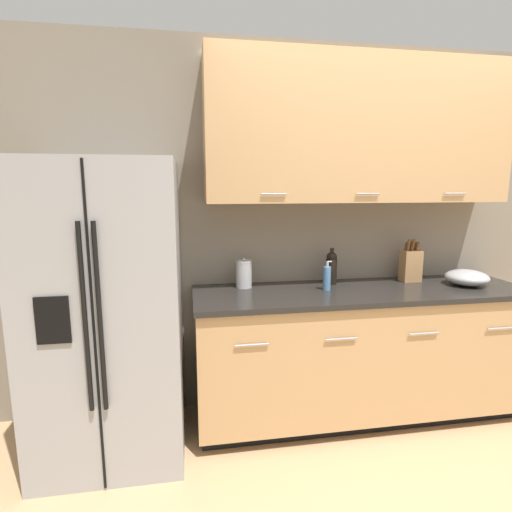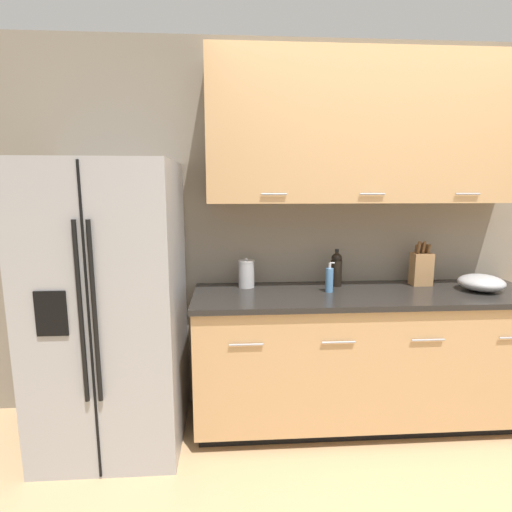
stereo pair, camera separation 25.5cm
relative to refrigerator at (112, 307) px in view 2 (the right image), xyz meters
The scene contains 8 objects.
wall_back 1.92m from the refrigerator, 11.56° to the left, with size 10.00×0.39×2.60m.
counter_unit 1.70m from the refrigerator, ahead, with size 2.29×0.64×0.93m.
refrigerator is the anchor object (origin of this frame).
knife_block 2.10m from the refrigerator, ahead, with size 0.14×0.10×0.32m.
wine_bottle 1.51m from the refrigerator, ahead, with size 0.08×0.08×0.26m.
soap_dispenser 1.40m from the refrigerator, ahead, with size 0.06×0.05×0.20m.
steel_canister 0.90m from the refrigerator, 16.98° to the left, with size 0.11×0.11×0.21m.
mixing_bowl 2.42m from the refrigerator, ahead, with size 0.29×0.29×0.11m.
Camera 2 is at (-1.10, -1.66, 1.62)m, focal length 28.00 mm.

